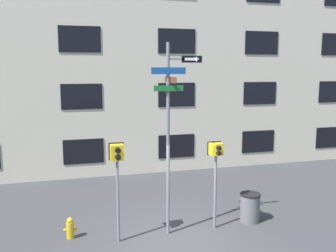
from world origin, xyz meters
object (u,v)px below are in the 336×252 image
(street_sign_pole, at_px, (170,124))
(trash_bin, at_px, (250,207))
(fire_hydrant, at_px, (70,228))
(pedestrian_signal_left, at_px, (117,165))
(pedestrian_signal_right, at_px, (216,161))

(street_sign_pole, height_order, trash_bin, street_sign_pole)
(fire_hydrant, relative_size, trash_bin, 0.68)
(fire_hydrant, bearing_deg, street_sign_pole, -9.03)
(trash_bin, bearing_deg, pedestrian_signal_left, -176.07)
(street_sign_pole, xyz_separation_m, pedestrian_signal_left, (-1.45, -0.12, -0.99))
(trash_bin, bearing_deg, fire_hydrant, 176.95)
(pedestrian_signal_right, xyz_separation_m, trash_bin, (1.18, 0.15, -1.53))
(pedestrian_signal_right, relative_size, trash_bin, 2.91)
(pedestrian_signal_left, distance_m, fire_hydrant, 2.24)
(pedestrian_signal_right, bearing_deg, trash_bin, 7.07)
(pedestrian_signal_right, bearing_deg, street_sign_pole, -179.89)
(pedestrian_signal_left, distance_m, trash_bin, 4.28)
(street_sign_pole, bearing_deg, trash_bin, 3.42)
(pedestrian_signal_right, height_order, trash_bin, pedestrian_signal_right)
(street_sign_pole, bearing_deg, pedestrian_signal_left, -175.18)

